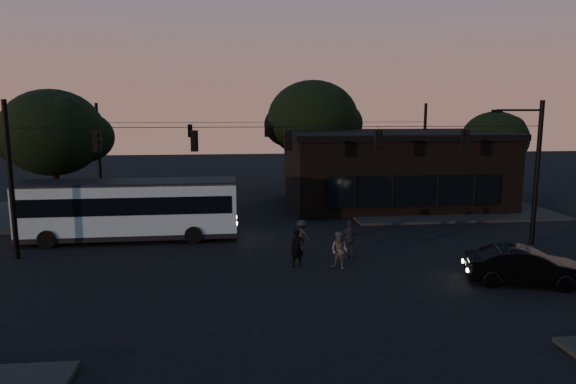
{
  "coord_description": "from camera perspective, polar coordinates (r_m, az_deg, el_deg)",
  "views": [
    {
      "loc": [
        -2.64,
        -20.88,
        7.09
      ],
      "look_at": [
        0.0,
        4.0,
        3.0
      ],
      "focal_mm": 32.0,
      "sensor_mm": 36.0,
      "label": 1
    }
  ],
  "objects": [
    {
      "name": "pedestrian_c",
      "position": [
        24.76,
        6.86,
        -5.24
      ],
      "size": [
        1.12,
        0.6,
        1.82
      ],
      "primitive_type": "imported",
      "rotation": [
        0.0,
        0.0,
        3.29
      ],
      "color": "black",
      "rests_on": "ground"
    },
    {
      "name": "tree_right",
      "position": [
        44.09,
        21.97,
        5.42
      ],
      "size": [
        5.2,
        5.2,
        6.86
      ],
      "color": "black",
      "rests_on": "ground"
    },
    {
      "name": "bus",
      "position": [
        29.04,
        -17.12,
        -1.59
      ],
      "size": [
        11.53,
        2.94,
        3.24
      ],
      "rotation": [
        0.0,
        0.0,
        0.01
      ],
      "color": "#90AFB7",
      "rests_on": "ground"
    },
    {
      "name": "signal_rig_near",
      "position": [
        25.16,
        0.0,
        3.26
      ],
      "size": [
        26.24,
        0.3,
        7.5
      ],
      "color": "black",
      "rests_on": "ground"
    },
    {
      "name": "tree_left",
      "position": [
        35.77,
        -24.72,
        6.0
      ],
      "size": [
        6.4,
        6.4,
        8.3
      ],
      "color": "black",
      "rests_on": "ground"
    },
    {
      "name": "sidewalk_far_right",
      "position": [
        38.47,
        16.43,
        -1.61
      ],
      "size": [
        14.0,
        10.0,
        0.15
      ],
      "primitive_type": "cube",
      "color": "black",
      "rests_on": "ground"
    },
    {
      "name": "tree_behind",
      "position": [
        43.4,
        2.77,
        8.08
      ],
      "size": [
        7.6,
        7.6,
        9.43
      ],
      "color": "black",
      "rests_on": "ground"
    },
    {
      "name": "pedestrian_d",
      "position": [
        26.0,
        1.53,
        -4.8
      ],
      "size": [
        1.12,
        1.06,
        1.53
      ],
      "primitive_type": "imported",
      "rotation": [
        0.0,
        0.0,
        2.45
      ],
      "color": "black",
      "rests_on": "ground"
    },
    {
      "name": "pedestrian_b",
      "position": [
        23.06,
        5.73,
        -6.49
      ],
      "size": [
        1.03,
        1.01,
        1.68
      ],
      "primitive_type": "imported",
      "rotation": [
        0.0,
        0.0,
        -0.68
      ],
      "color": "#4D4746",
      "rests_on": "ground"
    },
    {
      "name": "sidewalk_far_left",
      "position": [
        37.35,
        -23.66,
        -2.34
      ],
      "size": [
        14.0,
        10.0,
        0.15
      ],
      "primitive_type": "cube",
      "color": "black",
      "rests_on": "ground"
    },
    {
      "name": "building",
      "position": [
        38.9,
        11.41,
        2.63
      ],
      "size": [
        15.4,
        10.41,
        5.4
      ],
      "color": "black",
      "rests_on": "ground"
    },
    {
      "name": "signal_rig_far",
      "position": [
        41.07,
        -2.37,
        5.24
      ],
      "size": [
        26.24,
        0.3,
        7.5
      ],
      "color": "black",
      "rests_on": "ground"
    },
    {
      "name": "ground",
      "position": [
        22.21,
        1.1,
        -9.33
      ],
      "size": [
        120.0,
        120.0,
        0.0
      ],
      "primitive_type": "plane",
      "color": "black",
      "rests_on": "ground"
    },
    {
      "name": "pedestrian_a",
      "position": [
        23.23,
        1.04,
        -6.25
      ],
      "size": [
        0.71,
        0.55,
        1.74
      ],
      "primitive_type": "imported",
      "rotation": [
        0.0,
        0.0,
        0.24
      ],
      "color": "black",
      "rests_on": "ground"
    },
    {
      "name": "car",
      "position": [
        23.12,
        24.9,
        -7.5
      ],
      "size": [
        4.86,
        2.87,
        1.51
      ],
      "primitive_type": "imported",
      "rotation": [
        0.0,
        0.0,
        1.27
      ],
      "color": "black",
      "rests_on": "ground"
    }
  ]
}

